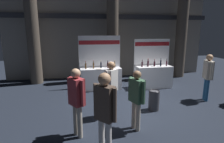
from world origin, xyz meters
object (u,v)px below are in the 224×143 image
visitor_1 (137,95)px  visitor_4 (111,84)px  visitor_6 (208,73)px  trash_bin (154,100)px  exhibitor_booth_0 (101,76)px  exhibitor_booth_1 (153,75)px  visitor_5 (77,97)px  visitor_0 (105,110)px

visitor_1 → visitor_4: (-0.51, 0.87, 0.07)m
visitor_6 → trash_bin: bearing=-60.1°
exhibitor_booth_0 → visitor_6: size_ratio=1.36×
exhibitor_booth_0 → exhibitor_booth_1: (2.46, -0.21, -0.00)m
visitor_4 → visitor_5: bearing=-1.5°
visitor_4 → trash_bin: bearing=144.6°
exhibitor_booth_1 → visitor_4: exhibitor_booth_1 is taller
visitor_6 → visitor_0: bearing=-40.3°
visitor_0 → visitor_1: bearing=-84.6°
visitor_4 → exhibitor_booth_1: bearing=-176.8°
trash_bin → exhibitor_booth_0: bearing=118.8°
exhibitor_booth_0 → trash_bin: exhibitor_booth_0 is taller
trash_bin → visitor_4: bearing=-171.7°
visitor_1 → visitor_5: visitor_5 is taller
visitor_1 → exhibitor_booth_0: bearing=166.6°
exhibitor_booth_1 → visitor_1: 4.07m
trash_bin → visitor_0: 3.01m
visitor_5 → visitor_6: visitor_6 is taller
visitor_0 → visitor_1: (0.99, 1.05, -0.14)m
trash_bin → visitor_5: bearing=-155.6°
exhibitor_booth_0 → visitor_0: (-0.52, -4.80, 0.51)m
trash_bin → visitor_0: size_ratio=0.37×
exhibitor_booth_1 → visitor_5: 5.05m
visitor_6 → exhibitor_booth_0: bearing=-101.8°
exhibitor_booth_0 → trash_bin: 3.04m
visitor_1 → visitor_6: size_ratio=0.91×
trash_bin → visitor_1: bearing=-132.0°
visitor_1 → visitor_4: bearing=-170.4°
trash_bin → visitor_5: 2.85m
exhibitor_booth_1 → visitor_6: (1.31, -1.97, 0.48)m
trash_bin → visitor_0: (-1.97, -2.14, 0.77)m
exhibitor_booth_0 → visitor_4: 2.91m
trash_bin → visitor_1: size_ratio=0.42×
exhibitor_booth_1 → visitor_4: size_ratio=1.29×
exhibitor_booth_1 → visitor_1: size_ratio=1.38×
trash_bin → visitor_5: visitor_5 is taller
exhibitor_booth_1 → trash_bin: (-1.00, -2.45, -0.25)m
visitor_0 → visitor_4: visitor_0 is taller
visitor_5 → visitor_6: 5.09m
visitor_0 → exhibitor_booth_0: bearing=-47.3°
trash_bin → visitor_6: visitor_6 is taller
exhibitor_booth_1 → visitor_0: size_ratio=1.21×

